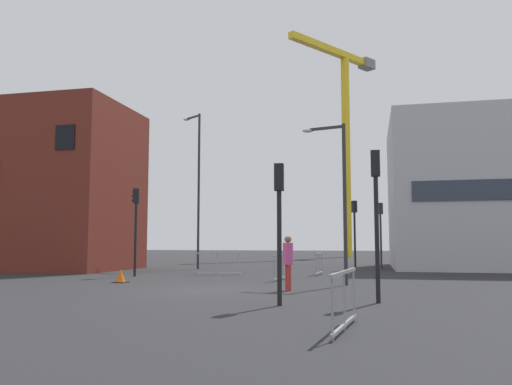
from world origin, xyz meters
TOP-DOWN VIEW (x-y plane):
  - ground at (0.00, 0.00)m, footprint 160.00×160.00m
  - brick_building at (-12.14, 10.09)m, footprint 7.36×7.01m
  - office_block at (12.55, 17.25)m, footprint 11.78×10.19m
  - construction_crane at (2.80, 39.01)m, footprint 8.58×11.64m
  - streetlamp_tall at (-4.88, 12.78)m, footprint 1.40×0.93m
  - streetlamp_short at (4.24, 2.93)m, footprint 1.71×0.54m
  - traffic_light_corner at (5.96, 16.00)m, footprint 0.39×0.33m
  - traffic_light_verge at (4.44, 14.36)m, footprint 0.35×0.39m
  - traffic_light_near at (5.58, -2.53)m, footprint 0.24×0.37m
  - traffic_light_far at (3.13, -3.67)m, footprint 0.27×0.38m
  - traffic_light_median at (-5.48, 5.78)m, footprint 0.39×0.31m
  - pedestrian_walking at (2.70, 0.31)m, footprint 0.34×0.34m
  - safety_barrier_right_run at (-2.01, 7.56)m, footprint 2.38×0.13m
  - safety_barrier_left_run at (1.71, 4.97)m, footprint 0.40×2.40m
  - safety_barrier_rear at (4.93, -7.00)m, footprint 0.36×2.49m
  - safety_barrier_mid_span at (2.87, 8.72)m, footprint 0.13×2.33m
  - traffic_cone_by_barrier at (-4.33, 2.20)m, footprint 0.53×0.53m

SIDE VIEW (x-z plane):
  - ground at x=0.00m, z-range 0.00..0.00m
  - traffic_cone_by_barrier at x=-4.33m, z-range -0.02..0.51m
  - safety_barrier_mid_span at x=2.87m, z-range 0.02..1.10m
  - safety_barrier_right_run at x=-2.01m, z-range 0.02..1.10m
  - safety_barrier_left_run at x=1.71m, z-range 0.02..1.10m
  - safety_barrier_rear at x=4.93m, z-range 0.02..1.10m
  - pedestrian_walking at x=2.70m, z-range 0.15..1.97m
  - traffic_light_far at x=3.13m, z-range 0.64..4.27m
  - traffic_light_corner at x=5.96m, z-range 0.69..4.71m
  - traffic_light_verge at x=4.44m, z-range 0.69..4.75m
  - traffic_light_near at x=5.58m, z-range 0.69..4.77m
  - traffic_light_median at x=-5.48m, z-range 0.70..4.85m
  - streetlamp_short at x=4.24m, z-range 0.61..6.73m
  - office_block at x=12.55m, z-range 0.00..9.17m
  - brick_building at x=-12.14m, z-range 0.00..9.54m
  - streetlamp_tall at x=-4.88m, z-range 0.65..10.11m
  - construction_crane at x=2.80m, z-range 3.23..25.93m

